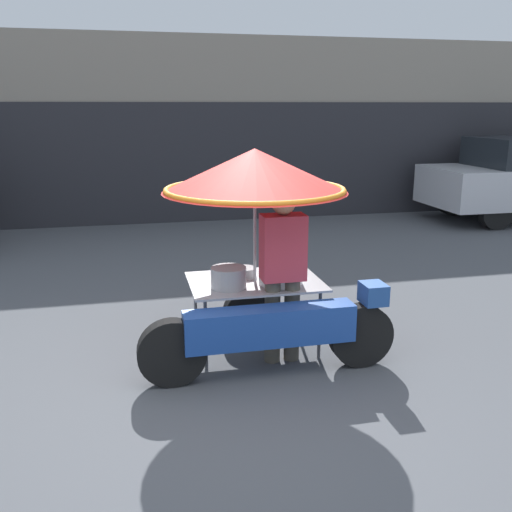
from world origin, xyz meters
name	(u,v)px	position (x,y,z in m)	size (l,w,h in m)	color
ground_plane	(234,389)	(0.00, 0.00, 0.00)	(36.00, 36.00, 0.00)	#4C4F54
shopfront_building	(161,129)	(0.00, 8.04, 1.76)	(28.00, 2.06, 3.54)	gray
vendor_motorcycle_cart	(257,204)	(0.36, 0.70, 1.40)	(2.22, 1.66, 1.88)	black
vendor_person	(283,269)	(0.53, 0.45, 0.86)	(0.38, 0.22, 1.55)	#4C473D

